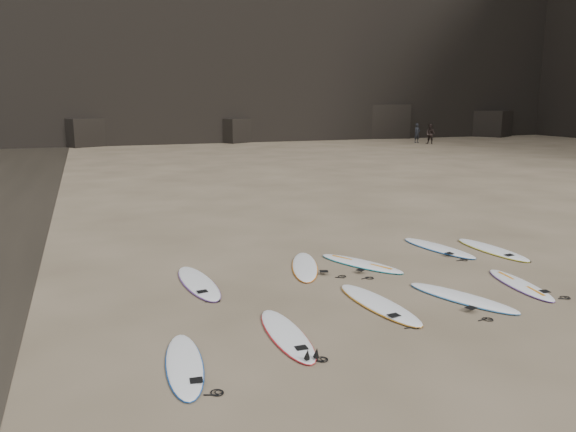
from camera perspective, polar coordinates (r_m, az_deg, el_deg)
The scene contains 13 objects.
ground at distance 11.77m, azimuth 10.83°, elevation -9.16°, with size 240.00×240.00×0.00m, color #897559.
surfboard_0 at distance 9.36m, azimuth -10.49°, elevation -14.56°, with size 0.56×2.35×0.08m, color white.
surfboard_1 at distance 10.26m, azimuth -0.15°, elevation -11.89°, with size 0.59×2.47×0.09m, color white.
surfboard_2 at distance 11.81m, azimuth 9.19°, elevation -8.77°, with size 0.65×2.70×0.10m, color white.
surfboard_3 at distance 12.58m, azimuth 17.25°, elevation -7.88°, with size 0.61×2.56×0.09m, color white.
surfboard_4 at distance 13.88m, azimuth 22.51°, elevation -6.42°, with size 0.56×2.32×0.08m, color white.
surfboard_5 at distance 13.10m, azimuth -9.10°, elevation -6.67°, with size 0.65×2.70×0.10m, color white.
surfboard_6 at distance 14.17m, azimuth 1.71°, elevation -5.11°, with size 0.61×2.54×0.09m, color white.
surfboard_7 at distance 14.54m, azimuth 7.43°, elevation -4.78°, with size 0.60×2.49×0.09m, color white.
surfboard_8 at distance 16.45m, azimuth 15.02°, elevation -3.12°, with size 0.63×2.62×0.09m, color white.
surfboard_9 at distance 16.72m, azimuth 20.02°, elevation -3.19°, with size 0.64×2.66×0.10m, color white.
person_a at distance 56.64m, azimuth 12.98°, elevation 8.21°, with size 0.68×0.44×1.86m, color black.
person_b at distance 55.10m, azimuth 14.28°, elevation 8.07°, with size 0.92×0.71×1.89m, color black.
Camera 1 is at (-5.72, -9.40, 4.16)m, focal length 35.00 mm.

